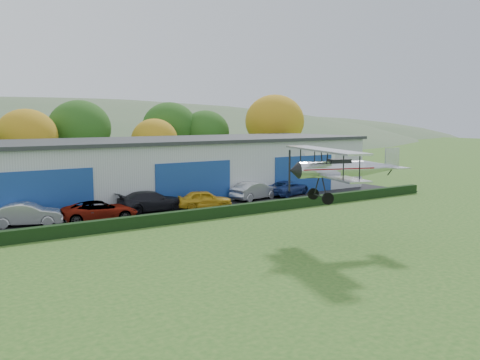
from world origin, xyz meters
TOP-DOWN VIEW (x-y plane):
  - ground at (0.00, 0.00)m, footprint 300.00×300.00m
  - apron at (3.00, 21.00)m, footprint 48.00×9.00m
  - hedge at (3.00, 16.20)m, footprint 46.00×0.60m
  - hangar at (5.00, 27.98)m, footprint 40.60×12.60m
  - tree_belt at (0.85, 40.62)m, footprint 75.70×13.22m
  - car_1 at (-8.43, 20.77)m, footprint 4.96×3.15m
  - car_2 at (-3.89, 19.56)m, footprint 5.44×3.08m
  - car_3 at (0.76, 21.14)m, footprint 5.45×2.38m
  - car_4 at (4.70, 19.77)m, footprint 4.64×3.11m
  - car_5 at (10.70, 21.29)m, footprint 5.04×2.62m
  - car_6 at (14.70, 21.60)m, footprint 5.35×3.67m
  - biplane at (5.07, 5.33)m, footprint 7.00×7.91m

SIDE VIEW (x-z plane):
  - ground at x=0.00m, z-range 0.00..0.00m
  - apron at x=3.00m, z-range 0.00..0.05m
  - hedge at x=3.00m, z-range 0.00..0.80m
  - car_6 at x=14.70m, z-range 0.05..1.41m
  - car_2 at x=-3.89m, z-range 0.05..1.48m
  - car_4 at x=4.70m, z-range 0.05..1.52m
  - car_1 at x=-8.43m, z-range 0.05..1.59m
  - car_3 at x=0.76m, z-range 0.05..1.61m
  - car_5 at x=10.70m, z-range 0.05..1.63m
  - hangar at x=5.00m, z-range 0.01..5.31m
  - biplane at x=5.07m, z-range 2.98..5.95m
  - tree_belt at x=0.85m, z-range 0.55..10.67m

